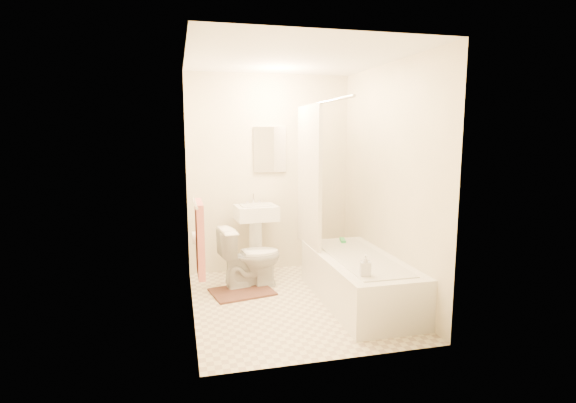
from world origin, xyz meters
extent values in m
plane|color=beige|center=(0.00, 0.00, 0.00)|extent=(2.40, 2.40, 0.00)
plane|color=white|center=(0.00, 0.00, 2.40)|extent=(2.40, 2.40, 0.00)
cube|color=beige|center=(0.00, 1.20, 1.20)|extent=(2.00, 0.02, 2.40)
cube|color=beige|center=(-1.00, 0.00, 1.20)|extent=(0.02, 2.40, 2.40)
cube|color=beige|center=(1.00, 0.00, 1.20)|extent=(0.02, 2.40, 2.40)
cube|color=white|center=(0.00, 1.18, 1.50)|extent=(0.40, 0.03, 0.55)
cylinder|color=silver|center=(0.30, 0.10, 2.00)|extent=(0.03, 1.70, 0.03)
cube|color=silver|center=(0.30, 0.50, 1.22)|extent=(0.04, 0.80, 1.55)
cylinder|color=silver|center=(-0.96, -0.25, 1.10)|extent=(0.02, 0.60, 0.02)
cube|color=#CC7266|center=(-0.93, -0.25, 0.78)|extent=(0.06, 0.45, 0.66)
cylinder|color=white|center=(-0.93, 0.12, 0.70)|extent=(0.11, 0.12, 0.12)
imported|color=white|center=(-0.35, 0.58, 0.34)|extent=(0.74, 0.49, 0.67)
cube|color=#4A2420|center=(-0.47, 0.40, 0.01)|extent=(0.72, 0.60, 0.02)
imported|color=white|center=(0.45, -0.72, 0.57)|extent=(0.11, 0.11, 0.20)
cube|color=green|center=(0.70, 0.49, 0.49)|extent=(0.09, 0.18, 0.04)
camera|label=1|loc=(-1.10, -4.20, 1.71)|focal=28.00mm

